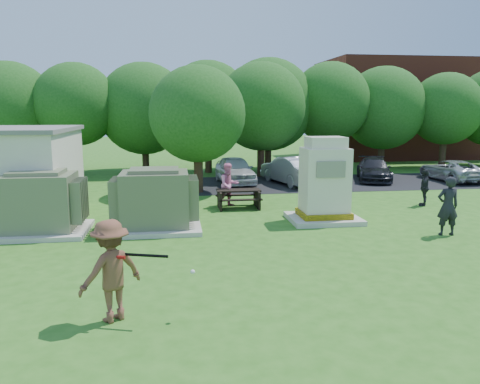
{
  "coord_description": "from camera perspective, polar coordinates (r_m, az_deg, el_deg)",
  "views": [
    {
      "loc": [
        -2.09,
        -11.08,
        4.0
      ],
      "look_at": [
        0.0,
        4.0,
        1.3
      ],
      "focal_mm": 35.0,
      "sensor_mm": 36.0,
      "label": 1
    }
  ],
  "objects": [
    {
      "name": "ground",
      "position": [
        11.96,
        2.67,
        -9.48
      ],
      "size": [
        120.0,
        120.0,
        0.0
      ],
      "primitive_type": "plane",
      "color": "#2D6619",
      "rests_on": "ground"
    },
    {
      "name": "brick_building",
      "position": [
        43.06,
        20.2,
        9.44
      ],
      "size": [
        15.0,
        8.0,
        8.0
      ],
      "primitive_type": "cube",
      "color": "maroon",
      "rests_on": "ground"
    },
    {
      "name": "parking_strip",
      "position": [
        26.51,
        12.26,
        1.15
      ],
      "size": [
        20.0,
        6.0,
        0.01
      ],
      "primitive_type": "cube",
      "color": "#232326",
      "rests_on": "ground"
    },
    {
      "name": "transformer_left",
      "position": [
        16.47,
        -23.27,
        -1.37
      ],
      "size": [
        3.0,
        2.4,
        2.07
      ],
      "color": "beige",
      "rests_on": "ground"
    },
    {
      "name": "transformer_right",
      "position": [
        15.89,
        -10.31,
        -1.1
      ],
      "size": [
        3.0,
        2.4,
        2.07
      ],
      "color": "beige",
      "rests_on": "ground"
    },
    {
      "name": "generator_cabinet",
      "position": [
        17.03,
        10.26,
        0.88
      ],
      "size": [
        2.5,
        2.04,
        3.04
      ],
      "color": "beige",
      "rests_on": "ground"
    },
    {
      "name": "picnic_table",
      "position": [
        19.14,
        -0.19,
        -0.55
      ],
      "size": [
        1.79,
        1.34,
        0.76
      ],
      "color": "black",
      "rests_on": "ground"
    },
    {
      "name": "batter",
      "position": [
        9.29,
        -15.47,
        -9.23
      ],
      "size": [
        1.46,
        1.35,
        1.97
      ],
      "primitive_type": "imported",
      "rotation": [
        0.0,
        0.0,
        3.77
      ],
      "color": "brown",
      "rests_on": "ground"
    },
    {
      "name": "person_by_generator",
      "position": [
        16.33,
        24.0,
        -1.58
      ],
      "size": [
        0.73,
        0.52,
        1.91
      ],
      "primitive_type": "imported",
      "rotation": [
        0.0,
        0.0,
        3.05
      ],
      "color": "black",
      "rests_on": "ground"
    },
    {
      "name": "person_at_picnic",
      "position": [
        19.44,
        -1.37,
        0.88
      ],
      "size": [
        1.05,
        0.92,
        1.8
      ],
      "primitive_type": "imported",
      "rotation": [
        0.0,
        0.0,
        0.32
      ],
      "color": "pink",
      "rests_on": "ground"
    },
    {
      "name": "person_walking_right",
      "position": [
        21.01,
        21.58,
        0.5
      ],
      "size": [
        0.82,
        0.96,
        1.54
      ],
      "primitive_type": "imported",
      "rotation": [
        0.0,
        0.0,
        4.12
      ],
      "color": "black",
      "rests_on": "ground"
    },
    {
      "name": "car_white",
      "position": [
        25.55,
        -0.62,
        2.71
      ],
      "size": [
        2.06,
        4.42,
        1.47
      ],
      "primitive_type": "imported",
      "rotation": [
        0.0,
        0.0,
        0.08
      ],
      "color": "silver",
      "rests_on": "ground"
    },
    {
      "name": "car_silver_a",
      "position": [
        25.44,
        6.25,
        2.67
      ],
      "size": [
        2.7,
        4.85,
        1.52
      ],
      "primitive_type": "imported",
      "rotation": [
        0.0,
        0.0,
        3.39
      ],
      "color": "#B2B2B7",
      "rests_on": "ground"
    },
    {
      "name": "car_dark",
      "position": [
        27.66,
        16.01,
        2.65
      ],
      "size": [
        3.05,
        4.65,
        1.25
      ],
      "primitive_type": "imported",
      "rotation": [
        0.0,
        0.0,
        -0.33
      ],
      "color": "black",
      "rests_on": "ground"
    },
    {
      "name": "car_silver_b",
      "position": [
        29.08,
        24.34,
        2.43
      ],
      "size": [
        2.12,
        4.34,
        1.19
      ],
      "primitive_type": "imported",
      "rotation": [
        0.0,
        0.0,
        3.18
      ],
      "color": "#B4B4B9",
      "rests_on": "ground"
    },
    {
      "name": "batting_equipment",
      "position": [
        9.03,
        -11.07,
        -7.98
      ],
      "size": [
        1.51,
        0.31,
        0.44
      ],
      "color": "black",
      "rests_on": "ground"
    },
    {
      "name": "tree_row",
      "position": [
        29.83,
        -0.51,
        10.35
      ],
      "size": [
        41.3,
        13.3,
        7.3
      ],
      "color": "#47301E",
      "rests_on": "ground"
    }
  ]
}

